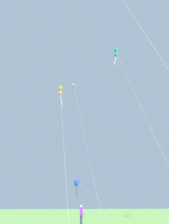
# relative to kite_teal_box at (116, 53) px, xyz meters

# --- Properties ---
(kite_teal_box) EXTENTS (1.42, 10.20, 25.25)m
(kite_teal_box) POSITION_rel_kite_teal_box_xyz_m (0.00, 0.00, 0.00)
(kite_teal_box) COLOR teal
(kite_teal_box) RESTS_ON ground_plane
(kite_blue_delta) EXTENTS (5.12, 11.92, 7.16)m
(kite_blue_delta) POSITION_rel_kite_teal_box_xyz_m (-0.45, 18.73, -17.99)
(kite_blue_delta) COLOR blue
(kite_blue_delta) RESTS_ON ground_plane
(kite_orange_box) EXTENTS (2.02, 11.31, 17.12)m
(kite_orange_box) POSITION_rel_kite_teal_box_xyz_m (-8.62, 0.93, -7.96)
(kite_orange_box) COLOR orange
(kite_orange_box) RESTS_ON ground_plane
(kite_yellow_diamond) EXTENTS (2.80, 9.37, 28.12)m
(kite_yellow_diamond) POSITION_rel_kite_teal_box_xyz_m (-1.28, 17.41, 0.85)
(kite_yellow_diamond) COLOR yellow
(kite_yellow_diamond) RESTS_ON ground_plane
(person_foreground_watcher) EXTENTS (0.22, 0.50, 1.57)m
(person_foreground_watcher) POSITION_rel_kite_teal_box_xyz_m (-8.42, -7.49, -23.28)
(person_foreground_watcher) COLOR #2D3351
(person_foreground_watcher) RESTS_ON ground_plane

